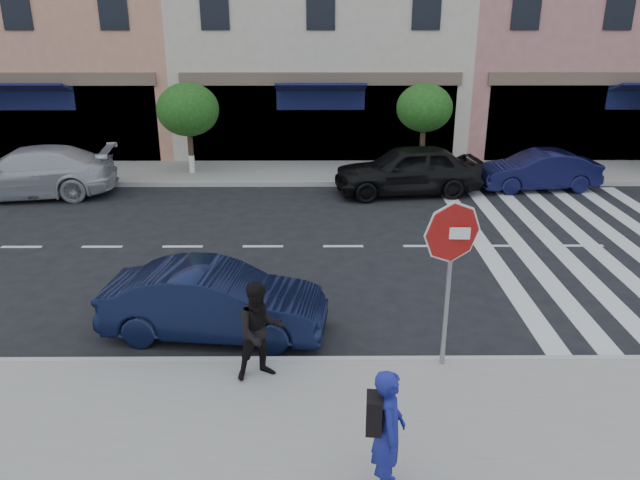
{
  "coord_description": "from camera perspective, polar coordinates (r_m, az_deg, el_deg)",
  "views": [
    {
      "loc": [
        -0.67,
        -10.46,
        5.65
      ],
      "look_at": [
        -0.6,
        0.75,
        1.4
      ],
      "focal_mm": 35.0,
      "sensor_mm": 36.0,
      "label": 1
    }
  ],
  "objects": [
    {
      "name": "car_far_left",
      "position": [
        21.46,
        -25.15,
        5.61
      ],
      "size": [
        5.5,
        2.8,
        1.53
      ],
      "primitive_type": "imported",
      "rotation": [
        0.0,
        0.0,
        -1.44
      ],
      "color": "#AAABB0",
      "rests_on": "ground"
    },
    {
      "name": "stop_sign",
      "position": [
        9.68,
        11.9,
        -0.91
      ],
      "size": [
        0.98,
        0.12,
        2.78
      ],
      "rotation": [
        0.0,
        0.0,
        -0.03
      ],
      "color": "gray",
      "rests_on": "sidewalk_near"
    },
    {
      "name": "street_tree_c",
      "position": [
        21.82,
        9.52,
        11.79
      ],
      "size": [
        1.9,
        1.9,
        3.04
      ],
      "color": "#473323",
      "rests_on": "sidewalk_far"
    },
    {
      "name": "sidewalk_far",
      "position": [
        22.18,
        1.39,
        6.19
      ],
      "size": [
        60.0,
        3.0,
        0.15
      ],
      "primitive_type": "cube",
      "color": "gray",
      "rests_on": "ground"
    },
    {
      "name": "walker",
      "position": [
        9.71,
        -5.5,
        -8.28
      ],
      "size": [
        0.94,
        0.85,
        1.6
      ],
      "primitive_type": "imported",
      "rotation": [
        0.0,
        0.0,
        0.38
      ],
      "color": "black",
      "rests_on": "sidewalk_near"
    },
    {
      "name": "car_far_right",
      "position": [
        21.43,
        19.31,
        6.03
      ],
      "size": [
        3.92,
        1.67,
        1.26
      ],
      "primitive_type": "imported",
      "rotation": [
        0.0,
        0.0,
        -1.48
      ],
      "color": "black",
      "rests_on": "ground"
    },
    {
      "name": "car_near_mid",
      "position": [
        11.39,
        -9.62,
        -5.56
      ],
      "size": [
        4.11,
        1.79,
        1.31
      ],
      "primitive_type": "imported",
      "rotation": [
        0.0,
        0.0,
        1.47
      ],
      "color": "black",
      "rests_on": "ground"
    },
    {
      "name": "car_far_mid",
      "position": [
        19.9,
        8.0,
        6.39
      ],
      "size": [
        4.79,
        2.42,
        1.56
      ],
      "primitive_type": "imported",
      "rotation": [
        0.0,
        0.0,
        -1.44
      ],
      "color": "black",
      "rests_on": "ground"
    },
    {
      "name": "building_centre",
      "position": [
        27.46,
        -0.01,
        20.43
      ],
      "size": [
        11.0,
        9.0,
        11.0
      ],
      "primitive_type": "cube",
      "color": "beige",
      "rests_on": "ground"
    },
    {
      "name": "street_tree_wb",
      "position": [
        21.95,
        -11.98,
        11.55
      ],
      "size": [
        2.1,
        2.1,
        3.06
      ],
      "color": "#473323",
      "rests_on": "sidewalk_far"
    },
    {
      "name": "ground",
      "position": [
        11.9,
        2.93,
        -7.6
      ],
      "size": [
        120.0,
        120.0,
        0.0
      ],
      "primitive_type": "plane",
      "color": "black",
      "rests_on": "ground"
    },
    {
      "name": "photographer",
      "position": [
        7.68,
        6.28,
        -17.01
      ],
      "size": [
        0.44,
        0.63,
        1.62
      ],
      "primitive_type": "imported",
      "rotation": [
        0.0,
        0.0,
        1.48
      ],
      "color": "navy",
      "rests_on": "sidewalk_near"
    },
    {
      "name": "sidewalk_near",
      "position": [
        8.75,
        4.35,
        -18.89
      ],
      "size": [
        60.0,
        4.5,
        0.15
      ],
      "primitive_type": "cube",
      "color": "gray",
      "rests_on": "ground"
    }
  ]
}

